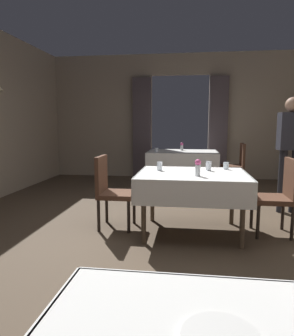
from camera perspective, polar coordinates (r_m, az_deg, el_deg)
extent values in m
plane|color=#4C3D2D|center=(3.86, 3.63, -12.18)|extent=(10.08, 10.08, 0.00)
cube|color=gray|center=(8.11, -8.08, 9.20)|extent=(2.50, 0.12, 3.00)
cube|color=gray|center=(7.99, 20.29, 8.80)|extent=(2.50, 0.12, 3.00)
cube|color=gray|center=(7.94, 6.14, 18.34)|extent=(1.40, 0.12, 0.50)
cube|color=#4C4247|center=(7.76, -0.92, 7.25)|extent=(0.44, 0.14, 2.44)
cube|color=#4C4247|center=(7.70, 12.85, 7.04)|extent=(0.44, 0.14, 2.44)
cube|color=white|center=(1.40, 17.51, -24.61)|extent=(1.34, 0.02, 0.32)
cylinder|color=#4C3D2D|center=(3.50, -0.62, -8.15)|extent=(0.06, 0.06, 0.71)
cylinder|color=#4C3D2D|center=(3.52, 17.07, -8.46)|extent=(0.06, 0.06, 0.71)
cylinder|color=#4C3D2D|center=(4.30, 1.00, -5.08)|extent=(0.06, 0.06, 0.71)
cylinder|color=#4C3D2D|center=(4.31, 15.32, -5.34)|extent=(0.06, 0.06, 0.71)
cube|color=#4C3D2D|center=(3.79, 8.31, -1.25)|extent=(1.23, 0.99, 0.03)
cube|color=white|center=(3.79, 8.32, -0.95)|extent=(1.29, 1.05, 0.01)
cube|color=white|center=(3.30, 8.34, -4.76)|extent=(1.29, 0.02, 0.29)
cube|color=white|center=(4.33, 8.22, -1.68)|extent=(1.29, 0.02, 0.29)
cube|color=white|center=(3.86, -1.35, -2.79)|extent=(0.02, 1.05, 0.29)
cube|color=white|center=(3.87, 17.86, -3.15)|extent=(0.02, 1.05, 0.29)
cylinder|color=#4C3D2D|center=(6.41, 0.83, -0.68)|extent=(0.06, 0.06, 0.71)
cylinder|color=#4C3D2D|center=(6.38, 11.96, -0.90)|extent=(0.06, 0.06, 0.71)
cylinder|color=#4C3D2D|center=(7.24, 1.64, 0.32)|extent=(0.06, 0.06, 0.71)
cylinder|color=#4C3D2D|center=(7.21, 11.49, 0.14)|extent=(0.06, 0.06, 0.71)
cube|color=#4C3D2D|center=(6.74, 6.53, 2.86)|extent=(1.40, 1.00, 0.03)
cube|color=white|center=(6.74, 6.53, 3.03)|extent=(1.46, 1.06, 0.01)
cube|color=white|center=(6.22, 6.40, 1.46)|extent=(1.46, 0.02, 0.26)
cube|color=white|center=(7.28, 6.61, 2.42)|extent=(1.46, 0.02, 0.26)
cube|color=white|center=(6.80, 0.35, 2.08)|extent=(0.02, 1.06, 0.26)
cube|color=white|center=(6.77, 12.70, 1.85)|extent=(0.02, 1.06, 0.26)
cylinder|color=black|center=(3.89, 19.64, -9.19)|extent=(0.04, 0.04, 0.42)
cylinder|color=black|center=(4.25, 18.59, -7.69)|extent=(0.04, 0.04, 0.42)
cylinder|color=black|center=(3.99, 25.05, -9.07)|extent=(0.04, 0.04, 0.42)
cylinder|color=black|center=(4.34, 23.57, -7.63)|extent=(0.04, 0.04, 0.42)
cube|color=#513323|center=(4.06, 21.88, -5.32)|extent=(0.44, 0.44, 0.06)
cube|color=#513323|center=(4.06, 24.81, -1.80)|extent=(0.05, 0.42, 0.48)
cylinder|color=black|center=(4.23, -2.37, -7.34)|extent=(0.04, 0.04, 0.42)
cylinder|color=black|center=(3.87, -3.37, -8.82)|extent=(0.04, 0.04, 0.42)
cylinder|color=black|center=(4.31, -7.39, -7.11)|extent=(0.04, 0.04, 0.42)
cylinder|color=black|center=(3.96, -8.83, -8.52)|extent=(0.04, 0.04, 0.42)
cube|color=#513323|center=(4.03, -5.53, -4.85)|extent=(0.44, 0.44, 0.06)
cube|color=#513323|center=(4.03, -8.35, -1.20)|extent=(0.05, 0.42, 0.48)
cylinder|color=black|center=(6.61, 13.80, -1.93)|extent=(0.04, 0.04, 0.42)
cylinder|color=black|center=(6.98, 13.48, -1.39)|extent=(0.04, 0.04, 0.42)
cylinder|color=black|center=(6.66, 17.06, -1.98)|extent=(0.04, 0.04, 0.42)
cylinder|color=black|center=(7.03, 16.57, -1.44)|extent=(0.04, 0.04, 0.42)
cube|color=#513323|center=(6.78, 15.30, 0.20)|extent=(0.44, 0.44, 0.06)
cube|color=#513323|center=(6.78, 17.05, 2.30)|extent=(0.05, 0.42, 0.48)
cylinder|color=silver|center=(3.56, 9.27, -0.46)|extent=(0.06, 0.06, 0.13)
sphere|color=#D84C8C|center=(3.54, 9.30, 1.03)|extent=(0.07, 0.07, 0.07)
cylinder|color=silver|center=(3.93, 2.32, 0.33)|extent=(0.07, 0.07, 0.11)
cylinder|color=silver|center=(4.16, 14.25, 0.40)|extent=(0.07, 0.07, 0.09)
cylinder|color=silver|center=(3.99, 11.19, 0.37)|extent=(0.07, 0.07, 0.12)
cylinder|color=silver|center=(6.93, 6.38, 3.68)|extent=(0.06, 0.06, 0.11)
sphere|color=#D84C8C|center=(6.92, 6.39, 4.39)|extent=(0.07, 0.07, 0.07)
cylinder|color=silver|center=(6.51, 1.77, 3.33)|extent=(0.08, 0.08, 0.09)
cylinder|color=black|center=(5.11, 23.46, -2.26)|extent=(0.12, 0.12, 0.95)
cylinder|color=black|center=(5.17, 25.35, -2.26)|extent=(0.12, 0.12, 0.95)
cube|color=#26262D|center=(5.07, 24.91, 6.11)|extent=(0.37, 0.24, 0.55)
sphere|color=#9E755B|center=(5.08, 25.17, 10.45)|extent=(0.22, 0.22, 0.22)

